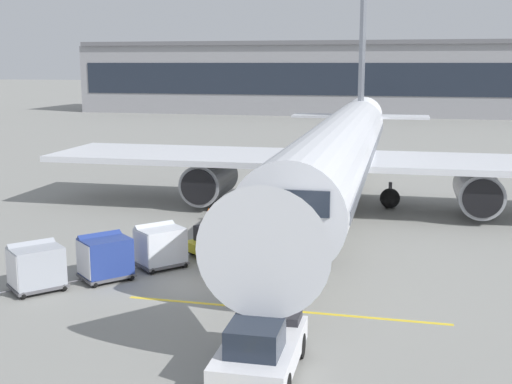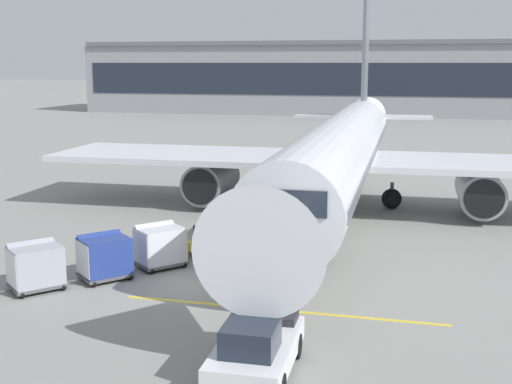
{
  "view_description": "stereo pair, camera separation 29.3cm",
  "coord_description": "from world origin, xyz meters",
  "px_view_note": "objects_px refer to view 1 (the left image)",
  "views": [
    {
      "loc": [
        8.67,
        -24.72,
        8.88
      ],
      "look_at": [
        1.39,
        5.65,
        2.86
      ],
      "focal_mm": 47.16,
      "sensor_mm": 36.0,
      "label": 1
    },
    {
      "loc": [
        8.96,
        -24.65,
        8.88
      ],
      "look_at": [
        1.39,
        5.65,
        2.86
      ],
      "focal_mm": 47.16,
      "sensor_mm": 36.0,
      "label": 2
    }
  ],
  "objects_px": {
    "ground_crew_by_loader": "(215,237)",
    "safety_cone_engine_keepout": "(252,213)",
    "baggage_cart_third": "(36,266)",
    "ground_crew_marshaller": "(216,253)",
    "pushback_tug": "(260,348)",
    "ground_crew_by_carts": "(221,248)",
    "parked_airplane": "(340,151)",
    "belt_loader": "(226,233)",
    "ground_crew_wingwalker": "(213,233)",
    "safety_cone_wingtip": "(209,214)",
    "baggage_cart_lead": "(160,245)",
    "baggage_cart_second": "(105,256)"
  },
  "relations": [
    {
      "from": "ground_crew_by_loader",
      "to": "ground_crew_by_carts",
      "type": "distance_m",
      "value": 1.85
    },
    {
      "from": "ground_crew_wingwalker",
      "to": "safety_cone_wingtip",
      "type": "height_order",
      "value": "ground_crew_wingwalker"
    },
    {
      "from": "baggage_cart_third",
      "to": "ground_crew_by_carts",
      "type": "bearing_deg",
      "value": 33.52
    },
    {
      "from": "ground_crew_by_carts",
      "to": "safety_cone_wingtip",
      "type": "xyz_separation_m",
      "value": [
        -3.4,
        8.96,
        -0.65
      ]
    },
    {
      "from": "ground_crew_by_loader",
      "to": "safety_cone_wingtip",
      "type": "bearing_deg",
      "value": 109.6
    },
    {
      "from": "baggage_cart_third",
      "to": "safety_cone_wingtip",
      "type": "relative_size",
      "value": 3.58
    },
    {
      "from": "ground_crew_by_loader",
      "to": "ground_crew_marshaller",
      "type": "xyz_separation_m",
      "value": [
        0.83,
        -2.49,
        0.0
      ]
    },
    {
      "from": "belt_loader",
      "to": "baggage_cart_lead",
      "type": "xyz_separation_m",
      "value": [
        -2.17,
        -2.98,
        0.07
      ]
    },
    {
      "from": "pushback_tug",
      "to": "safety_cone_engine_keepout",
      "type": "relative_size",
      "value": 6.41
    },
    {
      "from": "belt_loader",
      "to": "baggage_cart_third",
      "type": "distance_m",
      "value": 9.09
    },
    {
      "from": "belt_loader",
      "to": "safety_cone_wingtip",
      "type": "height_order",
      "value": "belt_loader"
    },
    {
      "from": "belt_loader",
      "to": "baggage_cart_third",
      "type": "height_order",
      "value": "belt_loader"
    },
    {
      "from": "baggage_cart_second",
      "to": "ground_crew_by_carts",
      "type": "bearing_deg",
      "value": 28.44
    },
    {
      "from": "baggage_cart_lead",
      "to": "ground_crew_wingwalker",
      "type": "bearing_deg",
      "value": 56.92
    },
    {
      "from": "safety_cone_engine_keepout",
      "to": "safety_cone_wingtip",
      "type": "relative_size",
      "value": 0.96
    },
    {
      "from": "ground_crew_by_loader",
      "to": "baggage_cart_second",
      "type": "bearing_deg",
      "value": -131.36
    },
    {
      "from": "pushback_tug",
      "to": "ground_crew_by_carts",
      "type": "height_order",
      "value": "pushback_tug"
    },
    {
      "from": "ground_crew_marshaller",
      "to": "baggage_cart_second",
      "type": "bearing_deg",
      "value": -160.79
    },
    {
      "from": "belt_loader",
      "to": "pushback_tug",
      "type": "distance_m",
      "value": 12.94
    },
    {
      "from": "ground_crew_wingwalker",
      "to": "safety_cone_engine_keepout",
      "type": "distance_m",
      "value": 7.62
    },
    {
      "from": "parked_airplane",
      "to": "belt_loader",
      "type": "height_order",
      "value": "parked_airplane"
    },
    {
      "from": "ground_crew_by_loader",
      "to": "ground_crew_by_carts",
      "type": "relative_size",
      "value": 1.0
    },
    {
      "from": "baggage_cart_lead",
      "to": "safety_cone_wingtip",
      "type": "xyz_separation_m",
      "value": [
        -0.64,
        9.15,
        -0.65
      ]
    },
    {
      "from": "ground_crew_marshaller",
      "to": "ground_crew_wingwalker",
      "type": "distance_m",
      "value": 3.4
    },
    {
      "from": "ground_crew_wingwalker",
      "to": "safety_cone_engine_keepout",
      "type": "relative_size",
      "value": 2.52
    },
    {
      "from": "baggage_cart_third",
      "to": "ground_crew_marshaller",
      "type": "bearing_deg",
      "value": 27.92
    },
    {
      "from": "baggage_cart_third",
      "to": "ground_crew_marshaller",
      "type": "distance_m",
      "value": 7.24
    },
    {
      "from": "pushback_tug",
      "to": "ground_crew_by_loader",
      "type": "bearing_deg",
      "value": 113.16
    },
    {
      "from": "baggage_cart_second",
      "to": "pushback_tug",
      "type": "bearing_deg",
      "value": -40.32
    },
    {
      "from": "ground_crew_by_loader",
      "to": "safety_cone_engine_keepout",
      "type": "height_order",
      "value": "ground_crew_by_loader"
    },
    {
      "from": "ground_crew_wingwalker",
      "to": "safety_cone_wingtip",
      "type": "xyz_separation_m",
      "value": [
        -2.31,
        6.58,
        -0.65
      ]
    },
    {
      "from": "belt_loader",
      "to": "baggage_cart_lead",
      "type": "height_order",
      "value": "belt_loader"
    },
    {
      "from": "baggage_cart_lead",
      "to": "baggage_cart_third",
      "type": "xyz_separation_m",
      "value": [
        -3.61,
        -4.04,
        0.0
      ]
    },
    {
      "from": "baggage_cart_third",
      "to": "baggage_cart_lead",
      "type": "bearing_deg",
      "value": 48.16
    },
    {
      "from": "baggage_cart_third",
      "to": "ground_crew_by_carts",
      "type": "distance_m",
      "value": 7.64
    },
    {
      "from": "belt_loader",
      "to": "ground_crew_by_loader",
      "type": "bearing_deg",
      "value": -100.64
    },
    {
      "from": "baggage_cart_lead",
      "to": "ground_crew_by_loader",
      "type": "xyz_separation_m",
      "value": [
        1.96,
        1.85,
        -0.0
      ]
    },
    {
      "from": "safety_cone_wingtip",
      "to": "baggage_cart_third",
      "type": "bearing_deg",
      "value": -102.71
    },
    {
      "from": "ground_crew_wingwalker",
      "to": "safety_cone_wingtip",
      "type": "relative_size",
      "value": 2.42
    },
    {
      "from": "baggage_cart_third",
      "to": "ground_crew_by_loader",
      "type": "bearing_deg",
      "value": 46.58
    },
    {
      "from": "baggage_cart_lead",
      "to": "pushback_tug",
      "type": "relative_size",
      "value": 0.58
    },
    {
      "from": "ground_crew_marshaller",
      "to": "parked_airplane",
      "type": "bearing_deg",
      "value": 76.39
    },
    {
      "from": "parked_airplane",
      "to": "belt_loader",
      "type": "xyz_separation_m",
      "value": [
        -4.12,
        -10.82,
        -2.66
      ]
    },
    {
      "from": "baggage_cart_second",
      "to": "ground_crew_wingwalker",
      "type": "bearing_deg",
      "value": 55.52
    },
    {
      "from": "baggage_cart_second",
      "to": "baggage_cart_lead",
      "type": "bearing_deg",
      "value": 53.93
    },
    {
      "from": "ground_crew_by_carts",
      "to": "safety_cone_engine_keepout",
      "type": "bearing_deg",
      "value": 96.22
    },
    {
      "from": "baggage_cart_lead",
      "to": "ground_crew_by_loader",
      "type": "distance_m",
      "value": 2.69
    },
    {
      "from": "safety_cone_wingtip",
      "to": "ground_crew_by_loader",
      "type": "bearing_deg",
      "value": -70.4
    },
    {
      "from": "ground_crew_marshaller",
      "to": "ground_crew_by_loader",
      "type": "bearing_deg",
      "value": 108.41
    },
    {
      "from": "parked_airplane",
      "to": "ground_crew_marshaller",
      "type": "bearing_deg",
      "value": -103.61
    }
  ]
}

